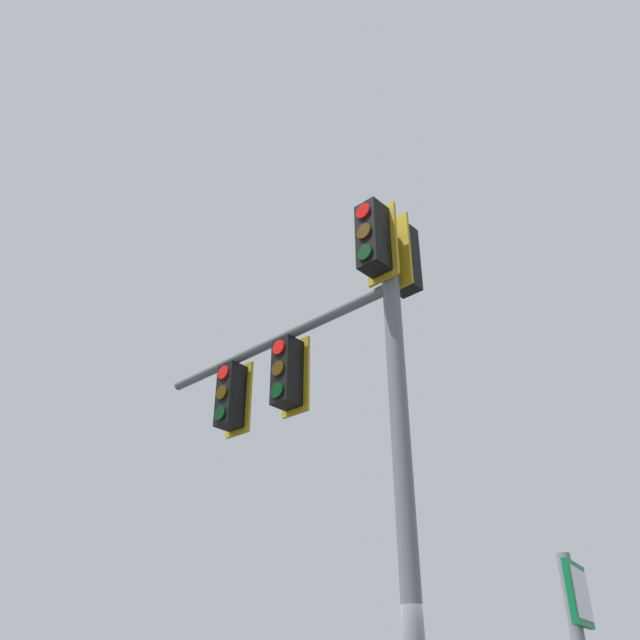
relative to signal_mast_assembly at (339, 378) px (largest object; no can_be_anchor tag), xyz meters
name	(u,v)px	position (x,y,z in m)	size (l,w,h in m)	color
signal_mast_assembly	(339,378)	(0.00, 0.00, 0.00)	(3.21, 3.58, 6.98)	slate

